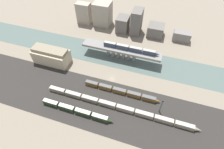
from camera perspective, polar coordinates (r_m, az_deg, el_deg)
ground_plane at (r=135.55m, az=-0.10°, el=-1.36°), size 400.00×400.00×0.00m
railbed_yard at (r=122.21m, az=-3.65°, el=-9.52°), size 280.00×42.00×0.01m
river_water at (r=152.66m, az=2.90°, el=5.60°), size 320.00×27.56×0.01m
bridge at (r=147.50m, az=3.01°, el=7.83°), size 66.72×9.85×9.95m
train_on_bridge at (r=143.67m, az=6.02°, el=8.43°), size 46.53×2.73×3.88m
train_yard_near at (r=119.36m, az=-11.53°, el=-11.45°), size 50.36×2.89×3.88m
train_yard_mid at (r=118.70m, az=2.07°, el=-10.56°), size 104.84×2.98×3.49m
train_yard_far at (r=126.00m, az=2.98°, el=-5.47°), size 55.86×2.93×3.61m
warehouse_building at (r=152.73m, az=-19.19°, el=5.82°), size 29.43×13.37×13.72m
signal_tower at (r=117.71m, az=15.74°, el=-9.89°), size 1.00×0.79×12.79m
city_block_far_left at (r=194.18m, az=-9.17°, el=19.15°), size 14.40×8.39×21.36m
city_block_left at (r=188.95m, az=-3.07°, el=19.21°), size 16.79×15.18×23.69m
city_block_center at (r=181.25m, az=3.51°, el=16.18°), size 11.40×14.46×14.67m
city_block_right at (r=176.82m, az=8.02°, el=16.66°), size 9.41×15.30×23.92m
city_block_far_right at (r=180.06m, az=14.06°, el=13.84°), size 15.06×14.36×10.95m
city_block_tall at (r=180.75m, az=21.79°, el=11.48°), size 15.61×8.06×9.13m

